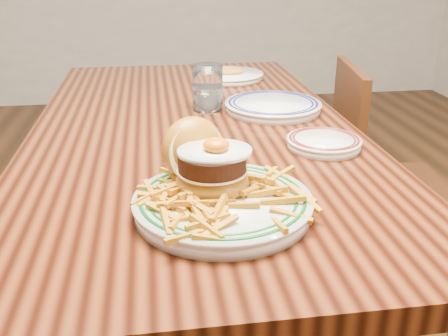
{
  "coord_description": "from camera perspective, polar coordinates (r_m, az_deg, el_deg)",
  "views": [
    {
      "loc": [
        -0.1,
        -1.28,
        1.17
      ],
      "look_at": [
        0.01,
        -0.52,
        0.84
      ],
      "focal_mm": 40.0,
      "sensor_mm": 36.0,
      "label": 1
    }
  ],
  "objects": [
    {
      "name": "table",
      "position": [
        1.38,
        -3.43,
        1.57
      ],
      "size": [
        0.85,
        1.6,
        0.75
      ],
      "color": "black",
      "rests_on": "floor"
    },
    {
      "name": "chair_right",
      "position": [
        1.85,
        16.71,
        -0.81
      ],
      "size": [
        0.45,
        0.45,
        0.84
      ],
      "rotation": [
        0.0,
        0.0,
        2.98
      ],
      "color": "#421B0D",
      "rests_on": "floor"
    },
    {
      "name": "main_plate",
      "position": [
        0.88,
        -0.74,
        -2.24
      ],
      "size": [
        0.32,
        0.34,
        0.15
      ],
      "rotation": [
        0.0,
        0.0,
        0.36
      ],
      "color": "silver",
      "rests_on": "table"
    },
    {
      "name": "side_plate",
      "position": [
        1.2,
        11.34,
        2.94
      ],
      "size": [
        0.17,
        0.19,
        0.03
      ],
      "rotation": [
        0.0,
        0.0,
        -0.35
      ],
      "color": "silver",
      "rests_on": "table"
    },
    {
      "name": "rear_plate",
      "position": [
        1.47,
        5.61,
        7.1
      ],
      "size": [
        0.28,
        0.28,
        0.03
      ],
      "rotation": [
        0.0,
        0.0,
        0.33
      ],
      "color": "silver",
      "rests_on": "table"
    },
    {
      "name": "water_glass",
      "position": [
        1.47,
        -1.89,
        8.87
      ],
      "size": [
        0.09,
        0.09,
        0.13
      ],
      "color": "white",
      "rests_on": "table"
    },
    {
      "name": "far_plate",
      "position": [
        1.86,
        0.55,
        10.58
      ],
      "size": [
        0.25,
        0.25,
        0.05
      ],
      "rotation": [
        0.0,
        0.0,
        0.01
      ],
      "color": "silver",
      "rests_on": "table"
    }
  ]
}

